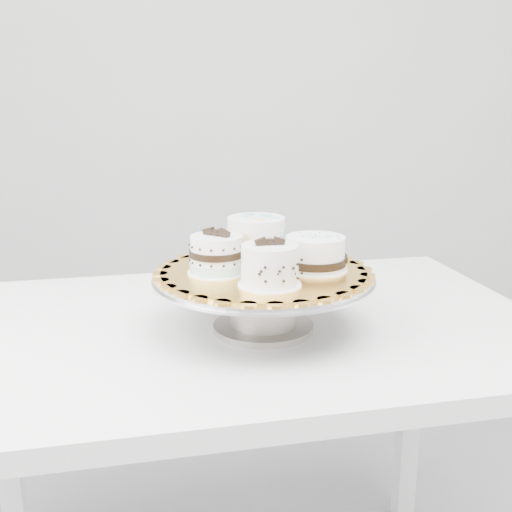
{
  "coord_description": "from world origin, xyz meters",
  "views": [
    {
      "loc": [
        -0.1,
        -1.1,
        1.18
      ],
      "look_at": [
        0.0,
        0.03,
        0.89
      ],
      "focal_mm": 45.0,
      "sensor_mm": 36.0,
      "label": 1
    }
  ],
  "objects": [
    {
      "name": "cake_ribbon",
      "position": [
        0.11,
        0.0,
        0.89
      ],
      "size": [
        0.12,
        0.12,
        0.06
      ],
      "rotation": [
        0.0,
        0.0,
        -0.1
      ],
      "color": "white",
      "rests_on": "cake_board"
    },
    {
      "name": "cake_banded",
      "position": [
        -0.07,
        -0.0,
        0.9
      ],
      "size": [
        0.13,
        0.13,
        0.08
      ],
      "rotation": [
        0.0,
        0.0,
        -0.66
      ],
      "color": "white",
      "rests_on": "cake_board"
    },
    {
      "name": "wall_back",
      "position": [
        0.0,
        1.75,
        1.4
      ],
      "size": [
        3.5,
        0.02,
        2.8
      ],
      "primitive_type": "cube",
      "color": "#BCB9B7",
      "rests_on": "floor"
    },
    {
      "name": "cake_dots",
      "position": [
        0.01,
        0.1,
        0.91
      ],
      "size": [
        0.15,
        0.15,
        0.08
      ],
      "rotation": [
        0.0,
        0.0,
        -0.42
      ],
      "color": "white",
      "rests_on": "cake_board"
    },
    {
      "name": "table",
      "position": [
        -0.01,
        0.05,
        0.66
      ],
      "size": [
        1.23,
        0.9,
        0.75
      ],
      "rotation": [
        0.0,
        0.0,
        0.13
      ],
      "color": "white",
      "rests_on": "floor"
    },
    {
      "name": "cake_stand",
      "position": [
        0.01,
        0.01,
        0.82
      ],
      "size": [
        0.4,
        0.4,
        0.11
      ],
      "color": "gray",
      "rests_on": "table"
    },
    {
      "name": "cake_swirl",
      "position": [
        0.02,
        -0.08,
        0.9
      ],
      "size": [
        0.11,
        0.11,
        0.08
      ],
      "rotation": [
        0.0,
        0.0,
        0.1
      ],
      "color": "white",
      "rests_on": "cake_board"
    },
    {
      "name": "cake_board",
      "position": [
        0.01,
        0.01,
        0.86
      ],
      "size": [
        0.48,
        0.48,
        0.01
      ],
      "primitive_type": "cylinder",
      "rotation": [
        0.0,
        0.0,
        -0.35
      ],
      "color": "orange",
      "rests_on": "cake_stand"
    }
  ]
}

